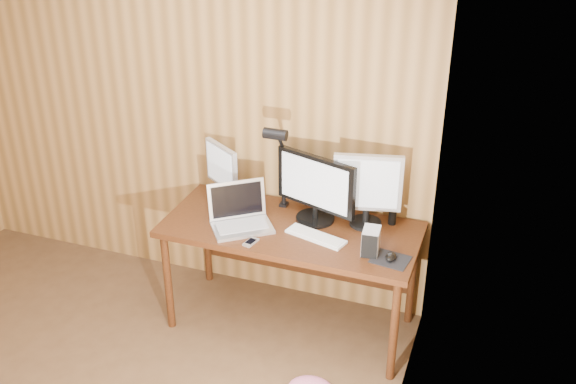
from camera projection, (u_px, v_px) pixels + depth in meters
The scene contains 12 objects.
desk at pixel (294, 238), 4.31m from camera, with size 1.60×0.70×0.75m.
monitor_center at pixel (316, 188), 4.17m from camera, with size 0.55×0.25×0.44m.
monitor_left at pixel (222, 170), 4.45m from camera, with size 0.30×0.21×0.38m.
monitor_right at pixel (367, 188), 4.10m from camera, with size 0.42×0.20×0.47m.
laptop at pixel (240, 215), 4.19m from camera, with size 0.46×0.44×0.26m.
keyboard at pixel (316, 236), 4.08m from camera, with size 0.40×0.21×0.02m.
mousepad at pixel (391, 259), 3.86m from camera, with size 0.21×0.17×0.00m, color black.
mouse at pixel (391, 256), 3.85m from camera, with size 0.07×0.10×0.04m, color black.
hard_drive at pixel (371, 241), 3.90m from camera, with size 0.11×0.15×0.15m.
phone at pixel (251, 242), 4.02m from camera, with size 0.07×0.11×0.01m.
speaker at pixel (392, 216), 4.20m from camera, with size 0.05×0.05×0.12m, color black.
desk_lamp at pixel (279, 156), 4.19m from camera, with size 0.15×0.21×0.64m.
Camera 1 is at (2.13, -1.79, 2.88)m, focal length 42.00 mm.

